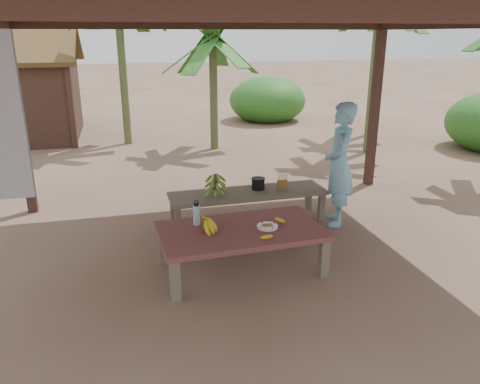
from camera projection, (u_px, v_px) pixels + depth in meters
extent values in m
plane|color=brown|center=(252.00, 257.00, 5.62)|extent=(80.00, 80.00, 0.00)
cube|color=black|center=(20.00, 123.00, 6.65)|extent=(0.13, 0.13, 2.70)
cube|color=black|center=(375.00, 108.00, 7.95)|extent=(0.13, 0.13, 2.70)
cube|color=black|center=(366.00, 6.00, 2.64)|extent=(5.80, 0.14, 0.18)
cube|color=black|center=(212.00, 23.00, 6.86)|extent=(5.80, 0.14, 0.18)
cube|color=brown|center=(175.00, 280.00, 4.67)|extent=(0.10, 0.10, 0.44)
cube|color=brown|center=(324.00, 258.00, 5.12)|extent=(0.10, 0.10, 0.44)
cube|color=brown|center=(163.00, 245.00, 5.43)|extent=(0.10, 0.10, 0.44)
cube|color=brown|center=(294.00, 229.00, 5.88)|extent=(0.10, 0.10, 0.44)
cube|color=maroon|center=(241.00, 231.00, 5.20)|extent=(1.85, 1.08, 0.06)
cube|color=brown|center=(178.00, 222.00, 6.16)|extent=(0.08, 0.08, 0.40)
cube|color=brown|center=(321.00, 207.00, 6.68)|extent=(0.08, 0.08, 0.40)
cube|color=brown|center=(173.00, 210.00, 6.58)|extent=(0.08, 0.08, 0.40)
cube|color=brown|center=(309.00, 197.00, 7.10)|extent=(0.08, 0.08, 0.40)
cube|color=brown|center=(248.00, 193.00, 6.56)|extent=(2.21, 0.65, 0.05)
cylinder|color=white|center=(267.00, 228.00, 5.20)|extent=(0.22, 0.22, 0.01)
cylinder|color=white|center=(267.00, 226.00, 5.19)|extent=(0.24, 0.24, 0.02)
cube|color=brown|center=(267.00, 226.00, 5.19)|extent=(0.12, 0.09, 0.02)
ellipsoid|color=yellow|center=(267.00, 237.00, 4.92)|extent=(0.18, 0.12, 0.04)
ellipsoid|color=yellow|center=(280.00, 220.00, 5.36)|extent=(0.13, 0.13, 0.04)
cylinder|color=#408CC9|center=(197.00, 215.00, 5.26)|extent=(0.08, 0.08, 0.23)
cylinder|color=black|center=(196.00, 204.00, 5.22)|extent=(0.06, 0.06, 0.03)
torus|color=black|center=(196.00, 202.00, 5.21)|extent=(0.05, 0.01, 0.05)
cylinder|color=black|center=(258.00, 184.00, 6.63)|extent=(0.19, 0.19, 0.16)
imported|color=#70B0D3|center=(339.00, 165.00, 6.38)|extent=(0.61, 0.73, 1.71)
cylinder|color=#596638|center=(374.00, 75.00, 10.07)|extent=(0.18, 0.18, 3.39)
cylinder|color=#596638|center=(214.00, 94.00, 10.54)|extent=(0.18, 0.18, 2.52)
cylinder|color=#596638|center=(123.00, 71.00, 10.90)|extent=(0.18, 0.18, 3.44)
cylinder|color=#596638|center=(374.00, 69.00, 11.88)|extent=(0.18, 0.18, 3.41)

